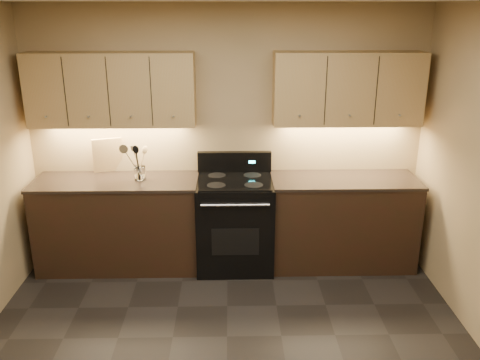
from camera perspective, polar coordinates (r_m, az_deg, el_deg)
name	(u,v)px	position (r m, az deg, el deg)	size (l,w,h in m)	color
wall_back	(227,136)	(5.22, -1.52, 4.99)	(4.00, 0.04, 2.60)	tan
counter_left	(119,223)	(5.33, -13.42, -4.74)	(1.62, 0.62, 0.93)	black
counter_right	(342,221)	(5.33, 11.38, -4.57)	(1.46, 0.62, 0.93)	black
stove	(235,222)	(5.18, -0.57, -4.71)	(0.76, 0.68, 1.14)	black
upper_cab_left	(112,89)	(5.10, -14.23, 9.83)	(1.60, 0.30, 0.70)	#A28651
upper_cab_right	(348,89)	(5.10, 12.00, 9.99)	(1.44, 0.30, 0.70)	#A28651
outlet_plate	(101,154)	(5.43, -15.39, 2.88)	(0.09, 0.01, 0.12)	#B2B5BA
utensil_crock	(140,173)	(5.11, -11.17, 0.73)	(0.14, 0.14, 0.14)	white
cutting_board	(108,155)	(5.37, -14.65, 2.71)	(0.30, 0.02, 0.38)	#DCC076
wooden_spoon	(137,163)	(5.07, -11.53, 1.91)	(0.06, 0.06, 0.32)	#DCC076
black_spoon	(139,161)	(5.08, -11.31, 2.16)	(0.06, 0.06, 0.35)	black
steel_spatula	(141,161)	(5.08, -11.03, 2.13)	(0.08, 0.08, 0.35)	silver
steel_skimmer	(142,161)	(5.04, -10.97, 2.13)	(0.09, 0.09, 0.37)	silver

